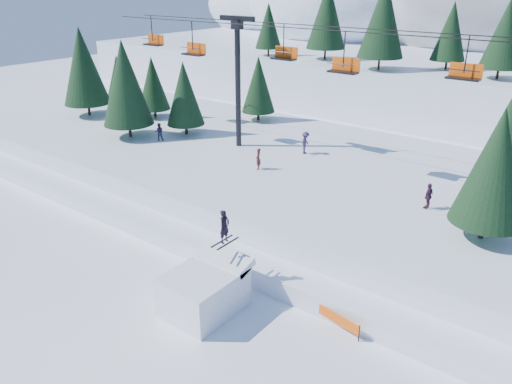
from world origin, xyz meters
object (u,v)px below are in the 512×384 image
Objects in this scene: jump_kicker at (205,289)px; banner_near at (335,318)px; chairlift at (350,76)px; banner_far at (350,307)px.

banner_near is at bearing 23.92° from jump_kicker.
chairlift is at bearing 117.34° from banner_near.
chairlift is at bearing 120.11° from banner_far.
banner_far is at bearing 82.92° from banner_near.
jump_kicker is 6.51m from banner_near.
chairlift reaches higher than banner_near.
chairlift is 17.26m from banner_near.
jump_kicker is 0.11× the size of chairlift.
chairlift is 16.35× the size of banner_near.
banner_near is (6.82, -13.20, -8.78)m from chairlift.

